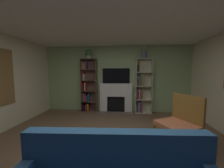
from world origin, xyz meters
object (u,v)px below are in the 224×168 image
(armchair, at_px, (180,122))
(coffee_table, at_px, (120,148))
(tv, at_px, (116,76))
(potted_plant, at_px, (89,54))
(vase_with_flowers, at_px, (144,54))
(bookshelf_right, at_px, (142,87))
(bookshelf_left, at_px, (88,87))
(fireplace, at_px, (116,97))

(armchair, xyz_separation_m, coffee_table, (-1.16, -0.71, -0.18))
(tv, relative_size, coffee_table, 1.07)
(coffee_table, bearing_deg, armchair, 31.37)
(potted_plant, distance_m, vase_with_flowers, 2.05)
(bookshelf_right, bearing_deg, coffee_table, -102.92)
(tv, distance_m, bookshelf_right, 1.05)
(bookshelf_right, relative_size, armchair, 1.89)
(vase_with_flowers, xyz_separation_m, armchair, (0.40, -2.28, -1.61))
(vase_with_flowers, bearing_deg, bookshelf_left, 178.91)
(fireplace, relative_size, coffee_table, 1.36)
(vase_with_flowers, relative_size, coffee_table, 0.48)
(fireplace, xyz_separation_m, potted_plant, (-1.03, -0.05, 1.64))
(bookshelf_right, relative_size, coffee_table, 2.10)
(bookshelf_right, bearing_deg, vase_with_flowers, -35.89)
(bookshelf_right, height_order, potted_plant, potted_plant)
(vase_with_flowers, bearing_deg, potted_plant, -179.98)
(tv, distance_m, armchair, 2.91)
(tv, bearing_deg, coffee_table, -85.17)
(potted_plant, xyz_separation_m, vase_with_flowers, (2.05, 0.00, -0.05))
(fireplace, bearing_deg, potted_plant, -177.38)
(bookshelf_left, relative_size, coffee_table, 2.10)
(bookshelf_left, xyz_separation_m, vase_with_flowers, (2.12, -0.04, 1.22))
(vase_with_flowers, bearing_deg, fireplace, 177.41)
(fireplace, xyz_separation_m, coffee_table, (0.26, -3.03, -0.19))
(potted_plant, height_order, coffee_table, potted_plant)
(coffee_table, bearing_deg, bookshelf_left, 114.11)
(armchair, distance_m, coffee_table, 1.38)
(bookshelf_right, distance_m, vase_with_flowers, 1.21)
(bookshelf_right, xyz_separation_m, vase_with_flowers, (0.07, -0.05, 1.21))
(bookshelf_left, height_order, bookshelf_right, same)
(bookshelf_left, distance_m, coffee_table, 3.37)
(bookshelf_right, height_order, vase_with_flowers, vase_with_flowers)
(tv, relative_size, vase_with_flowers, 2.23)
(potted_plant, bearing_deg, bookshelf_right, 1.40)
(tv, distance_m, vase_with_flowers, 1.30)
(vase_with_flowers, bearing_deg, armchair, -80.01)
(fireplace, relative_size, tv, 1.28)
(coffee_table, bearing_deg, fireplace, 94.95)
(potted_plant, height_order, armchair, potted_plant)
(bookshelf_left, height_order, coffee_table, bookshelf_left)
(tv, relative_size, armchair, 0.96)
(tv, bearing_deg, fireplace, -90.00)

